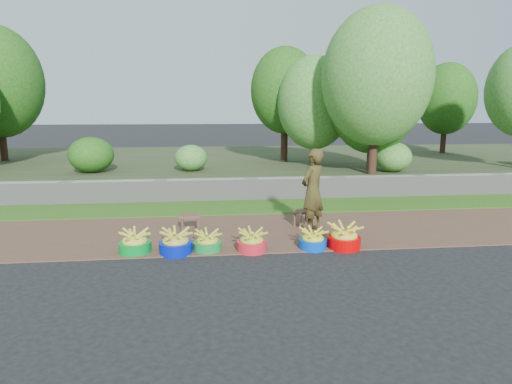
{
  "coord_description": "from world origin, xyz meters",
  "views": [
    {
      "loc": [
        -1.02,
        -6.38,
        2.25
      ],
      "look_at": [
        -0.18,
        1.3,
        0.75
      ],
      "focal_mm": 30.0,
      "sensor_mm": 36.0,
      "label": 1
    }
  ],
  "objects": [
    {
      "name": "grass_verge",
      "position": [
        0.0,
        3.25,
        0.02
      ],
      "size": [
        80.0,
        1.5,
        0.04
      ],
      "primitive_type": "cube",
      "color": "#315D18",
      "rests_on": "ground"
    },
    {
      "name": "vendor_woman",
      "position": [
        0.85,
        1.14,
        0.79
      ],
      "size": [
        0.66,
        0.65,
        1.54
      ],
      "primitive_type": "imported",
      "rotation": [
        0.0,
        0.0,
        3.87
      ],
      "color": "black",
      "rests_on": "dirt_shoulder"
    },
    {
      "name": "earth_bank",
      "position": [
        0.0,
        9.0,
        0.25
      ],
      "size": [
        80.0,
        10.0,
        0.5
      ],
      "primitive_type": "cube",
      "color": "#333D21",
      "rests_on": "ground"
    },
    {
      "name": "ground_plane",
      "position": [
        0.0,
        0.0,
        0.0
      ],
      "size": [
        120.0,
        120.0,
        0.0
      ],
      "primitive_type": "plane",
      "color": "black",
      "rests_on": "ground"
    },
    {
      "name": "basin_e",
      "position": [
        0.63,
        0.18,
        0.15
      ],
      "size": [
        0.45,
        0.45,
        0.34
      ],
      "color": "#003CC8",
      "rests_on": "ground"
    },
    {
      "name": "basin_a",
      "position": [
        -2.22,
        0.28,
        0.17
      ],
      "size": [
        0.5,
        0.5,
        0.38
      ],
      "color": "#007F24",
      "rests_on": "ground"
    },
    {
      "name": "basin_d",
      "position": [
        -0.38,
        0.17,
        0.16
      ],
      "size": [
        0.48,
        0.48,
        0.36
      ],
      "color": "red",
      "rests_on": "ground"
    },
    {
      "name": "basin_f",
      "position": [
        1.15,
        0.16,
        0.18
      ],
      "size": [
        0.54,
        0.54,
        0.41
      ],
      "color": "#CC0001",
      "rests_on": "ground"
    },
    {
      "name": "stool_right",
      "position": [
        0.76,
        1.48,
        0.27
      ],
      "size": [
        0.44,
        0.4,
        0.32
      ],
      "rotation": [
        0.0,
        0.0,
        0.43
      ],
      "color": "brown",
      "rests_on": "dirt_shoulder"
    },
    {
      "name": "stool_left",
      "position": [
        -1.4,
        1.34,
        0.28
      ],
      "size": [
        0.38,
        0.3,
        0.32
      ],
      "rotation": [
        0.0,
        0.0,
        0.04
      ],
      "color": "brown",
      "rests_on": "dirt_shoulder"
    },
    {
      "name": "dirt_shoulder",
      "position": [
        0.0,
        1.25,
        0.01
      ],
      "size": [
        80.0,
        2.5,
        0.02
      ],
      "primitive_type": "cube",
      "color": "brown",
      "rests_on": "ground"
    },
    {
      "name": "vegetation",
      "position": [
        -0.53,
        6.97,
        2.7
      ],
      "size": [
        33.96,
        7.75,
        4.51
      ],
      "color": "black",
      "rests_on": "earth_bank"
    },
    {
      "name": "basin_c",
      "position": [
        -1.08,
        0.24,
        0.15
      ],
      "size": [
        0.45,
        0.45,
        0.34
      ],
      "color": "#147830",
      "rests_on": "ground"
    },
    {
      "name": "retaining_wall",
      "position": [
        0.0,
        4.1,
        0.28
      ],
      "size": [
        80.0,
        0.35,
        0.55
      ],
      "primitive_type": "cube",
      "color": "gray",
      "rests_on": "ground"
    },
    {
      "name": "basin_b",
      "position": [
        -1.58,
        0.19,
        0.17
      ],
      "size": [
        0.52,
        0.52,
        0.39
      ],
      "color": "#0314A4",
      "rests_on": "ground"
    }
  ]
}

